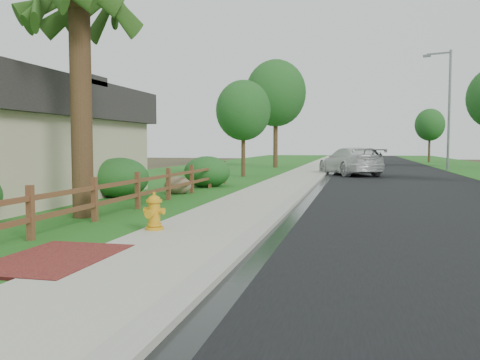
% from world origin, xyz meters
% --- Properties ---
extents(ground, '(120.00, 120.00, 0.00)m').
position_xyz_m(ground, '(0.00, 0.00, 0.00)').
color(ground, '#322B1B').
extents(road, '(8.00, 90.00, 0.02)m').
position_xyz_m(road, '(4.60, 35.00, 0.01)').
color(road, black).
rests_on(road, ground).
extents(curb, '(0.40, 90.00, 0.12)m').
position_xyz_m(curb, '(0.40, 35.00, 0.06)').
color(curb, gray).
rests_on(curb, ground).
extents(wet_gutter, '(0.50, 90.00, 0.00)m').
position_xyz_m(wet_gutter, '(0.75, 35.00, 0.02)').
color(wet_gutter, black).
rests_on(wet_gutter, road).
extents(sidewalk, '(2.20, 90.00, 0.10)m').
position_xyz_m(sidewalk, '(-0.90, 35.00, 0.05)').
color(sidewalk, '#AFAB99').
rests_on(sidewalk, ground).
extents(grass_strip, '(1.60, 90.00, 0.06)m').
position_xyz_m(grass_strip, '(-2.80, 35.00, 0.03)').
color(grass_strip, '#1F5E1A').
rests_on(grass_strip, ground).
extents(lawn_near, '(9.00, 90.00, 0.04)m').
position_xyz_m(lawn_near, '(-8.00, 35.00, 0.02)').
color(lawn_near, '#1F5E1A').
rests_on(lawn_near, ground).
extents(verge_far, '(6.00, 90.00, 0.04)m').
position_xyz_m(verge_far, '(11.50, 35.00, 0.02)').
color(verge_far, '#1F5E1A').
rests_on(verge_far, ground).
extents(brick_patch, '(1.60, 2.40, 0.11)m').
position_xyz_m(brick_patch, '(-2.20, -1.00, 0.06)').
color(brick_patch, maroon).
rests_on(brick_patch, ground).
extents(ranch_fence, '(0.12, 16.92, 1.10)m').
position_xyz_m(ranch_fence, '(-3.60, 6.40, 0.62)').
color(ranch_fence, '#462517').
rests_on(ranch_fence, ground).
extents(fire_hydrant, '(0.51, 0.41, 0.78)m').
position_xyz_m(fire_hydrant, '(-1.70, 1.80, 0.46)').
color(fire_hydrant, gold).
rests_on(fire_hydrant, sidewalk).
extents(white_suv, '(4.43, 6.15, 1.65)m').
position_xyz_m(white_suv, '(2.00, 23.53, 0.85)').
color(white_suv, silver).
rests_on(white_suv, road).
extents(dark_car_mid, '(3.47, 5.21, 1.65)m').
position_xyz_m(dark_car_mid, '(3.01, 38.67, 0.84)').
color(dark_car_mid, black).
rests_on(dark_car_mid, road).
extents(dark_car_far, '(2.70, 4.45, 1.38)m').
position_xyz_m(dark_car_far, '(2.00, 39.88, 0.71)').
color(dark_car_far, black).
rests_on(dark_car_far, road).
extents(streetlight, '(1.89, 0.81, 8.48)m').
position_xyz_m(streetlight, '(8.55, 30.46, 4.80)').
color(streetlight, slate).
rests_on(streetlight, ground).
extents(boulder, '(1.22, 1.06, 0.68)m').
position_xyz_m(boulder, '(-4.07, 9.80, 0.34)').
color(boulder, brown).
rests_on(boulder, ground).
extents(shrub_b, '(2.44, 2.44, 1.41)m').
position_xyz_m(shrub_b, '(-5.64, 8.27, 0.70)').
color(shrub_b, '#194217').
rests_on(shrub_b, ground).
extents(shrub_d, '(2.48, 2.48, 1.36)m').
position_xyz_m(shrub_d, '(-3.90, 13.01, 0.68)').
color(shrub_d, '#194217').
rests_on(shrub_d, ground).
extents(tree_near_left, '(3.10, 3.10, 5.49)m').
position_xyz_m(tree_near_left, '(-3.90, 20.22, 3.78)').
color(tree_near_left, '#342215').
rests_on(tree_near_left, ground).
extents(tree_mid_left, '(4.77, 4.77, 8.54)m').
position_xyz_m(tree_mid_left, '(-3.90, 32.04, 5.89)').
color(tree_mid_left, '#342215').
rests_on(tree_mid_left, ground).
extents(tree_far_right, '(3.01, 3.01, 5.55)m').
position_xyz_m(tree_far_right, '(9.72, 47.55, 3.88)').
color(tree_far_right, '#342215').
rests_on(tree_far_right, ground).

